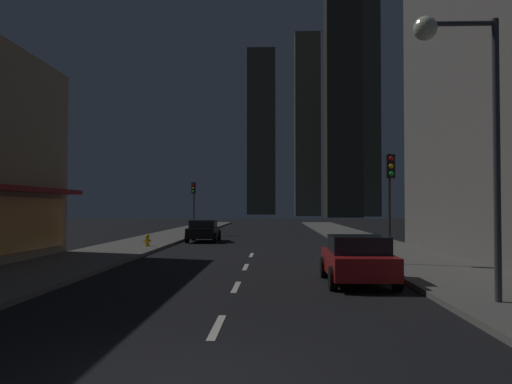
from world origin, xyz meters
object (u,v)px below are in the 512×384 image
(car_parked_near, at_px, (358,259))
(street_lamp_right, at_px, (460,87))
(traffic_light_near_right, at_px, (390,184))
(traffic_light_far_left, at_px, (194,196))
(fire_hydrant_far_left, at_px, (147,241))
(car_parked_far, at_px, (204,231))

(car_parked_near, height_order, street_lamp_right, street_lamp_right)
(traffic_light_near_right, relative_size, traffic_light_far_left, 1.00)
(car_parked_near, xyz_separation_m, street_lamp_right, (1.78, -3.87, 4.33))
(car_parked_near, xyz_separation_m, fire_hydrant_far_left, (-9.50, 13.29, -0.29))
(car_parked_far, distance_m, traffic_light_far_left, 8.84)
(traffic_light_far_left, bearing_deg, fire_hydrant_far_left, -91.58)
(street_lamp_right, bearing_deg, traffic_light_near_right, 89.16)
(traffic_light_near_right, distance_m, traffic_light_far_left, 25.90)
(car_parked_near, relative_size, car_parked_far, 1.00)
(street_lamp_right, bearing_deg, car_parked_near, 114.68)
(fire_hydrant_far_left, bearing_deg, traffic_light_near_right, -38.15)
(car_parked_far, bearing_deg, traffic_light_near_right, -59.04)
(traffic_light_far_left, height_order, street_lamp_right, street_lamp_right)
(traffic_light_far_left, relative_size, street_lamp_right, 0.64)
(car_parked_far, relative_size, traffic_light_near_right, 1.01)
(fire_hydrant_far_left, distance_m, traffic_light_near_right, 14.75)
(car_parked_far, distance_m, traffic_light_near_right, 17.86)
(traffic_light_far_left, bearing_deg, traffic_light_near_right, -64.87)
(traffic_light_near_right, xyz_separation_m, traffic_light_far_left, (-11.00, 23.45, 0.00))
(car_parked_near, distance_m, traffic_light_far_left, 29.34)
(fire_hydrant_far_left, bearing_deg, car_parked_far, 69.69)
(car_parked_far, relative_size, street_lamp_right, 0.64)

